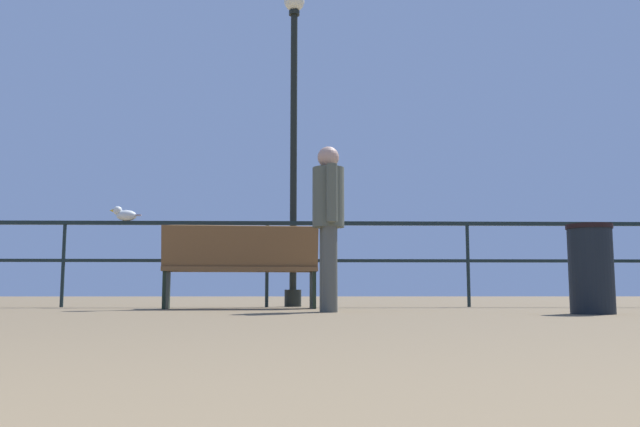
# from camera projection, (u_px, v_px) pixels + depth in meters

# --- Properties ---
(pier_railing) EXTENTS (20.67, 0.05, 1.09)m
(pier_railing) POSITION_uv_depth(u_px,v_px,m) (267.00, 243.00, 8.46)
(pier_railing) COLOR black
(pier_railing) RESTS_ON ground_plane
(bench_near_left) EXTENTS (1.78, 0.74, 0.93)m
(bench_near_left) POSITION_uv_depth(u_px,v_px,m) (241.00, 263.00, 7.49)
(bench_near_left) COLOR brown
(bench_near_left) RESTS_ON ground_plane
(lamppost_center) EXTENTS (0.28, 0.28, 4.41)m
(lamppost_center) POSITION_uv_depth(u_px,v_px,m) (294.00, 114.00, 8.91)
(lamppost_center) COLOR black
(lamppost_center) RESTS_ON ground_plane
(person_by_bench) EXTENTS (0.31, 0.51, 1.60)m
(person_by_bench) POSITION_uv_depth(u_px,v_px,m) (328.00, 216.00, 6.37)
(person_by_bench) COLOR #4F5148
(person_by_bench) RESTS_ON ground_plane
(seagull_on_rail) EXTENTS (0.40, 0.17, 0.19)m
(seagull_on_rail) POSITION_uv_depth(u_px,v_px,m) (125.00, 214.00, 8.46)
(seagull_on_rail) COLOR silver
(seagull_on_rail) RESTS_ON pier_railing
(trash_bin) EXTENTS (0.39, 0.39, 0.78)m
(trash_bin) POSITION_uv_depth(u_px,v_px,m) (591.00, 269.00, 5.73)
(trash_bin) COLOR black
(trash_bin) RESTS_ON ground_plane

